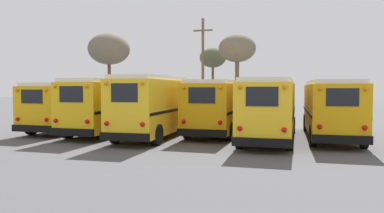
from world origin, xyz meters
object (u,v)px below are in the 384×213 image
(utility_pole, at_px, (203,66))
(bare_tree_0, at_px, (213,58))
(school_bus_1, at_px, (119,104))
(school_bus_5, at_px, (330,107))
(school_bus_0, at_px, (83,104))
(school_bus_4, at_px, (271,107))
(school_bus_3, at_px, (222,105))
(school_bus_2, at_px, (161,104))
(bare_tree_1, at_px, (237,49))
(bare_tree_2, at_px, (109,49))

(utility_pole, relative_size, bare_tree_0, 1.34)
(school_bus_1, distance_m, school_bus_5, 12.34)
(school_bus_1, height_order, school_bus_5, school_bus_1)
(school_bus_0, distance_m, school_bus_5, 15.40)
(school_bus_0, distance_m, school_bus_4, 12.40)
(school_bus_4, height_order, utility_pole, utility_pole)
(school_bus_0, bearing_deg, school_bus_3, 3.35)
(school_bus_3, relative_size, school_bus_5, 0.98)
(school_bus_2, height_order, bare_tree_1, bare_tree_1)
(school_bus_3, xyz_separation_m, school_bus_4, (3.08, -1.96, 0.00))
(school_bus_1, height_order, school_bus_2, school_bus_2)
(school_bus_3, distance_m, bare_tree_2, 17.66)
(school_bus_0, relative_size, bare_tree_0, 1.48)
(school_bus_0, distance_m, school_bus_2, 6.41)
(school_bus_1, distance_m, bare_tree_1, 14.23)
(school_bus_5, bearing_deg, school_bus_0, 179.25)
(school_bus_5, height_order, bare_tree_2, bare_tree_2)
(bare_tree_2, bearing_deg, school_bus_4, -37.06)
(bare_tree_1, bearing_deg, bare_tree_0, 127.36)
(school_bus_5, relative_size, bare_tree_0, 1.40)
(school_bus_3, bearing_deg, bare_tree_0, 105.25)
(school_bus_5, bearing_deg, bare_tree_0, 122.87)
(bare_tree_1, bearing_deg, utility_pole, 170.30)
(school_bus_1, xyz_separation_m, bare_tree_2, (-7.23, 11.96, 4.73))
(bare_tree_2, bearing_deg, bare_tree_1, 2.33)
(school_bus_0, distance_m, bare_tree_2, 12.72)
(school_bus_4, bearing_deg, school_bus_1, 177.07)
(school_bus_0, relative_size, utility_pole, 1.10)
(school_bus_4, height_order, bare_tree_0, bare_tree_0)
(bare_tree_2, bearing_deg, school_bus_2, -51.11)
(school_bus_4, xyz_separation_m, bare_tree_1, (-4.00, 12.95, 4.46))
(school_bus_0, relative_size, school_bus_4, 1.00)
(bare_tree_0, bearing_deg, utility_pole, -91.44)
(school_bus_4, relative_size, bare_tree_0, 1.48)
(school_bus_0, height_order, bare_tree_1, bare_tree_1)
(school_bus_4, distance_m, bare_tree_2, 21.18)
(utility_pole, bearing_deg, school_bus_2, -85.23)
(school_bus_0, height_order, bare_tree_0, bare_tree_0)
(school_bus_3, bearing_deg, bare_tree_2, 141.96)
(bare_tree_1, bearing_deg, school_bus_0, -125.81)
(school_bus_0, distance_m, bare_tree_1, 14.91)
(school_bus_0, bearing_deg, bare_tree_2, 110.63)
(school_bus_4, relative_size, utility_pole, 1.10)
(school_bus_0, height_order, utility_pole, utility_pole)
(school_bus_4, bearing_deg, utility_pole, 118.43)
(school_bus_0, bearing_deg, school_bus_5, -0.75)
(school_bus_0, height_order, school_bus_2, school_bus_2)
(school_bus_1, bearing_deg, school_bus_3, 13.59)
(school_bus_1, relative_size, bare_tree_0, 1.46)
(bare_tree_2, bearing_deg, school_bus_5, -29.85)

